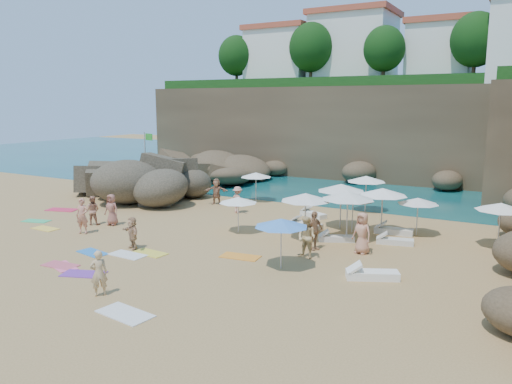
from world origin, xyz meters
The scene contains 47 objects.
ground centered at (0.00, 0.00, 0.00)m, with size 120.00×120.00×0.00m, color tan.
seawater centered at (0.00, 30.00, 0.00)m, with size 120.00×120.00×0.00m, color #0C4751.
cliff_back centered at (2.00, 25.00, 4.00)m, with size 44.00×8.00×8.00m, color brown.
rock_promontory centered at (-11.00, 16.00, 0.00)m, with size 12.00×7.00×2.00m, color brown, non-canonical shape.
clifftop_buildings centered at (2.96, 25.79, 11.24)m, with size 28.48×9.48×7.00m.
clifftop_trees centered at (4.78, 19.52, 11.26)m, with size 35.60×23.82×4.40m.
marina_masts centered at (-16.50, 30.00, 3.00)m, with size 3.10×0.10×6.00m.
rock_outcrop centered at (-9.73, 6.16, 0.00)m, with size 7.70×5.77×3.08m, color brown, non-canonical shape.
flag_pole centered at (-10.83, 9.03, 2.86)m, with size 0.87×0.21×4.48m.
parasol_0 centered at (-1.66, 9.52, 1.83)m, with size 2.10×2.10×1.99m.
parasol_1 centered at (5.82, 9.98, 2.05)m, with size 2.36×2.36×2.24m.
parasol_2 centered at (9.76, 5.83, 1.78)m, with size 2.06×2.06×1.94m.
parasol_3 centered at (5.88, 5.31, 2.21)m, with size 2.55×2.55×2.41m.
parasol_4 centered at (13.53, 5.32, 1.97)m, with size 2.27×2.27×2.15m.
parasol_5 centered at (1.57, 1.89, 1.72)m, with size 1.98×1.98×1.88m.
parasol_6 centered at (6.69, 4.88, 1.80)m, with size 2.07×2.07×1.96m.
parasol_7 centered at (6.98, 3.17, 2.24)m, with size 2.58×2.58×2.44m.
parasol_8 centered at (8.09, 5.33, 2.18)m, with size 2.51×2.51×2.37m.
parasol_9 centered at (5.16, 2.29, 2.14)m, with size 2.47×2.47×2.33m.
parasol_10 centered at (6.03, -2.12, 1.91)m, with size 2.20×2.20×2.08m.
lounger_0 centered at (4.21, 4.49, 0.15)m, with size 1.89×0.63×0.29m, color silver.
lounger_1 centered at (3.56, 7.12, 0.14)m, with size 1.76×0.59×0.27m, color white.
lounger_2 centered at (6.59, 2.82, 0.13)m, with size 1.72×0.57×0.27m, color silver.
lounger_3 centered at (9.21, 3.70, 0.13)m, with size 1.72×0.57×0.27m, color silver.
lounger_4 centered at (8.70, 5.54, 0.15)m, with size 1.93×0.64×0.30m, color silver.
lounger_5 centered at (9.64, -1.50, 0.15)m, with size 1.98×0.66×0.31m, color white.
towel_1 centered at (-2.10, -6.28, 0.01)m, with size 1.53×0.77×0.03m, color #CC4F5F.
towel_4 centered at (-7.82, -2.52, 0.01)m, with size 1.49×0.75×0.03m, color yellow.
towel_5 centered at (3.68, -8.56, 0.02)m, with size 1.91×0.95×0.03m, color silver.
towel_6 centered at (-0.43, -6.55, 0.01)m, with size 1.68×0.84×0.03m, color #71309E.
towel_7 centered at (-10.93, 1.14, 0.02)m, with size 1.90×0.95×0.03m, color #D9264B.
towel_8 centered at (-2.28, -4.37, 0.01)m, with size 1.54×0.77×0.03m, color blue.
towel_9 centered at (-1.87, -6.32, 0.01)m, with size 1.46×0.73×0.03m, color #FD628D.
towel_10 centered at (3.80, -1.62, 0.02)m, with size 1.71×0.86×0.03m, color orange.
towel_11 centered at (-9.75, -1.62, 0.01)m, with size 1.53×0.76×0.03m, color #36BE71.
towel_12 centered at (-0.01, -3.15, 0.01)m, with size 1.61×0.80×0.03m, color yellow.
towel_13 centered at (-0.68, -3.85, 0.02)m, with size 1.70×0.85×0.03m, color silver.
person_stand_1 centered at (-6.31, -0.60, 0.80)m, with size 0.78×0.61×1.61m, color #B07358.
person_stand_2 centered at (-0.85, 5.81, 0.82)m, with size 1.06×0.44×1.64m, color tan.
person_stand_3 centered at (6.17, 0.96, 0.90)m, with size 1.06×0.44×1.80m, color #AA7B55.
person_stand_4 centered at (8.26, 1.49, 0.94)m, with size 0.91×0.50×1.87m, color tan.
person_stand_5 centered at (-3.49, 7.42, 0.86)m, with size 1.59×0.46×1.72m, color #A67253.
person_stand_6 centered at (1.79, -7.81, 0.82)m, with size 0.60×0.39×1.64m, color tan.
person_lie_2 centered at (-5.29, -0.17, 0.23)m, with size 0.83×1.69×0.45m, color #9E5D4F.
person_lie_3 centered at (-1.13, -3.03, 0.20)m, with size 1.37×1.48×0.39m, color tan.
person_lie_4 centered at (-5.27, -2.23, 0.22)m, with size 0.66×1.81×0.43m, color tan.
person_lie_5 centered at (6.40, -0.38, 0.34)m, with size 0.87×1.79×0.68m, color tan.
Camera 1 is at (14.66, -19.56, 6.68)m, focal length 35.00 mm.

